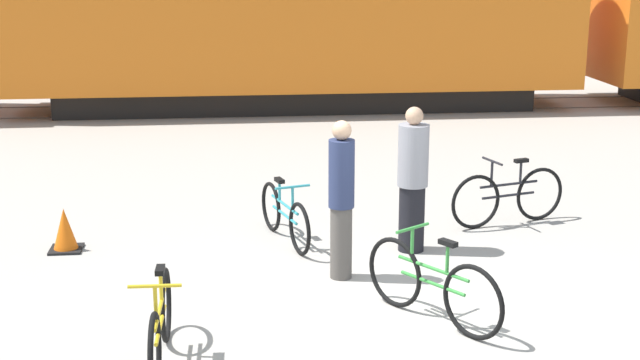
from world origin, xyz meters
The scene contains 10 objects.
ground_plane centered at (0.00, 0.00, 0.00)m, with size 80.00×80.00×0.00m, color #A8A399.
rail_near centered at (0.00, 11.70, 0.01)m, with size 52.87×0.07×0.01m, color #4C4238.
rail_far centered at (0.00, 13.13, 0.01)m, with size 52.87×0.07×0.01m, color #4C4238.
bicycle_green centered at (0.41, -0.18, 0.40)m, with size 1.07×1.54×0.94m.
bicycle_teal centered at (-0.91, 2.51, 0.35)m, with size 0.58×1.67×0.83m.
bicycle_yellow centered at (-2.26, -0.88, 0.38)m, with size 0.46×1.80×0.90m.
bicycle_black centered at (2.19, 2.95, 0.40)m, with size 1.73×0.59×0.94m.
person_in_navy centered at (-0.35, 1.16, 0.95)m, with size 0.30×0.30×1.85m.
person_in_grey centered at (0.65, 2.02, 0.91)m, with size 0.38×0.38×1.83m.
traffic_cone centered at (-3.68, 2.46, 0.25)m, with size 0.40×0.40×0.55m.
Camera 1 is at (-1.60, -8.45, 3.71)m, focal length 50.00 mm.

